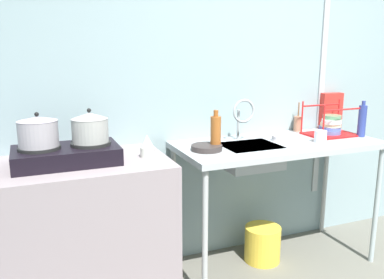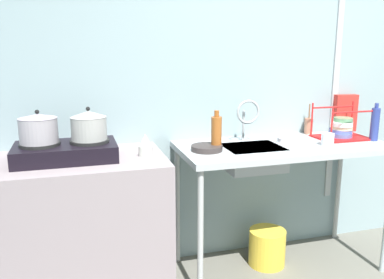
% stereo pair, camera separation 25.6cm
% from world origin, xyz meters
% --- Properties ---
extents(wall_back, '(5.39, 0.10, 2.43)m').
position_xyz_m(wall_back, '(0.00, 1.77, 1.22)').
color(wall_back, '#899FA4').
rests_on(wall_back, ground).
extents(wall_metal_strip, '(0.05, 0.01, 1.95)m').
position_xyz_m(wall_metal_strip, '(0.45, 1.71, 1.34)').
color(wall_metal_strip, '#A9AEB2').
extents(counter_concrete, '(1.26, 0.63, 0.91)m').
position_xyz_m(counter_concrete, '(-1.61, 1.40, 0.45)').
color(counter_concrete, gray).
rests_on(counter_concrete, ground).
extents(counter_sink, '(1.43, 0.63, 0.91)m').
position_xyz_m(counter_sink, '(-0.14, 1.40, 0.84)').
color(counter_sink, '#A9AEB2').
rests_on(counter_sink, ground).
extents(stove, '(0.58, 0.34, 0.11)m').
position_xyz_m(stove, '(-1.55, 1.40, 0.96)').
color(stove, black).
rests_on(stove, counter_concrete).
extents(pot_on_left_burner, '(0.22, 0.22, 0.19)m').
position_xyz_m(pot_on_left_burner, '(-1.69, 1.40, 1.10)').
color(pot_on_left_burner, '#9E969D').
rests_on(pot_on_left_burner, stove).
extents(pot_on_right_burner, '(0.21, 0.21, 0.19)m').
position_xyz_m(pot_on_right_burner, '(-1.42, 1.40, 1.11)').
color(pot_on_right_burner, '#A09F9B').
rests_on(pot_on_right_burner, stove).
extents(percolator, '(0.09, 0.09, 0.14)m').
position_xyz_m(percolator, '(-1.09, 1.36, 0.97)').
color(percolator, silver).
rests_on(percolator, counter_concrete).
extents(sink_basin, '(0.38, 0.32, 0.15)m').
position_xyz_m(sink_basin, '(-0.37, 1.39, 0.83)').
color(sink_basin, '#A9AEB2').
rests_on(sink_basin, counter_sink).
extents(faucet, '(0.17, 0.09, 0.30)m').
position_xyz_m(faucet, '(-0.36, 1.52, 1.11)').
color(faucet, '#A9AEB2').
rests_on(faucet, counter_sink).
extents(frying_pan, '(0.20, 0.20, 0.03)m').
position_xyz_m(frying_pan, '(-0.70, 1.38, 0.93)').
color(frying_pan, '#332C2B').
rests_on(frying_pan, counter_sink).
extents(dish_rack, '(0.36, 0.26, 0.25)m').
position_xyz_m(dish_rack, '(0.34, 1.45, 0.97)').
color(dish_rack, red).
rests_on(dish_rack, counter_sink).
extents(cup_by_rack, '(0.08, 0.08, 0.08)m').
position_xyz_m(cup_by_rack, '(0.12, 1.28, 0.95)').
color(cup_by_rack, silver).
rests_on(cup_by_rack, counter_sink).
extents(small_bowl_on_drainboard, '(0.11, 0.11, 0.04)m').
position_xyz_m(small_bowl_on_drainboard, '(-0.11, 1.44, 0.93)').
color(small_bowl_on_drainboard, white).
rests_on(small_bowl_on_drainboard, counter_sink).
extents(bottle_by_sink, '(0.07, 0.07, 0.25)m').
position_xyz_m(bottle_by_sink, '(-0.63, 1.38, 1.02)').
color(bottle_by_sink, '#9B5220').
rests_on(bottle_by_sink, counter_sink).
extents(bottle_by_rack, '(0.06, 0.06, 0.26)m').
position_xyz_m(bottle_by_rack, '(0.52, 1.32, 1.03)').
color(bottle_by_rack, navy).
rests_on(bottle_by_rack, counter_sink).
extents(cereal_box, '(0.18, 0.08, 0.29)m').
position_xyz_m(cereal_box, '(0.53, 1.66, 1.05)').
color(cereal_box, red).
rests_on(cereal_box, counter_sink).
extents(utensil_jar, '(0.06, 0.06, 0.23)m').
position_xyz_m(utensil_jar, '(0.21, 1.66, 0.97)').
color(utensil_jar, '#A56B51').
rests_on(utensil_jar, counter_sink).
extents(bucket_on_floor, '(0.26, 0.26, 0.26)m').
position_xyz_m(bucket_on_floor, '(-0.21, 1.44, 0.13)').
color(bucket_on_floor, yellow).
rests_on(bucket_on_floor, ground).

